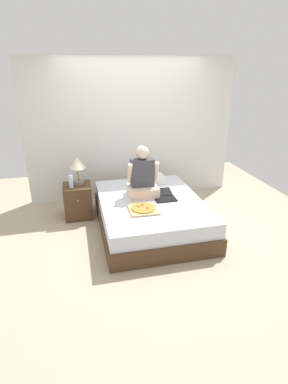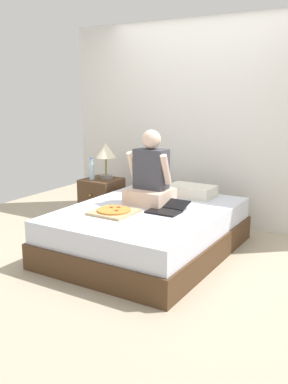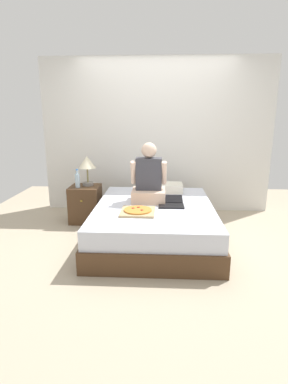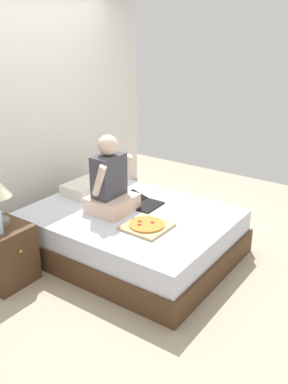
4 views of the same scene
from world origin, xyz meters
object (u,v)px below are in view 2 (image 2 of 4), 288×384
Objects in this scene: nightstand_left at (102,200)px; lamp_on_left_nightstand at (106,153)px; bed at (148,231)px; person_seated at (150,177)px; pizza_box at (114,211)px; water_bottle at (92,171)px; laptop at (167,209)px.

lamp_on_left_nightstand reaches higher than nightstand_left.
bed is 2.57× the size of person_seated.
pizza_box is (0.84, -1.02, -0.39)m from lamp_on_left_nightstand.
person_seated is 1.91× the size of pizza_box.
person_seated reaches higher than bed.
lamp_on_left_nightstand is at bearing 152.03° from person_seated.
person_seated reaches higher than water_bottle.
bed is 7.25× the size of water_bottle.
bed is at bearing -177.06° from laptop.
water_bottle is 0.35× the size of person_seated.
bed is 0.56m from person_seated.
lamp_on_left_nightstand is 1.47m from laptop.
nightstand_left is at bearing -128.63° from lamp_on_left_nightstand.
nightstand_left reaches higher than laptop.
bed is 1.40m from lamp_on_left_nightstand.
water_bottle is 0.66× the size of laptop.
nightstand_left is 1.18m from person_seated.
lamp_on_left_nightstand reaches higher than laptop.
laptop is at bearing -28.71° from lamp_on_left_nightstand.
person_seated is at bearing -24.64° from nightstand_left.
water_bottle reaches higher than bed.
lamp_on_left_nightstand reaches higher than bed.
bed is at bearing 59.90° from pizza_box.
lamp_on_left_nightstand is at bearing 151.29° from laptop.
pizza_box is (0.88, -0.97, 0.21)m from nightstand_left.
nightstand_left is 2.01× the size of water_bottle.
lamp_on_left_nightstand is 1.10× the size of pizza_box.
person_seated is (-0.08, 0.19, 0.53)m from bed.
pizza_box is at bearing -120.10° from bed.
water_bottle reaches higher than laptop.
pizza_box is at bearing -101.92° from person_seated.
bed is 1.24m from nightstand_left.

